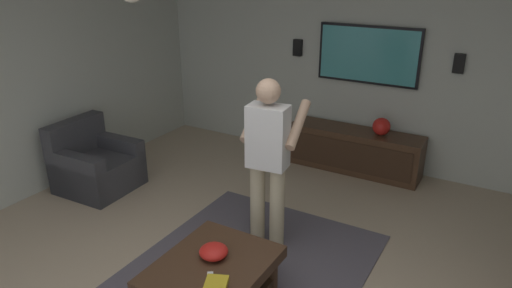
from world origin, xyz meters
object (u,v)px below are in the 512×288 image
remote_white (210,279)px  wall_speaker_left (459,63)px  book (216,286)px  vase_round (381,127)px  media_console (354,150)px  coffee_table (212,274)px  wall_speaker_right (298,48)px  tv (368,55)px  person_standing (268,154)px  armchair (96,166)px  bowl (214,251)px

remote_white → wall_speaker_left: (3.47, -1.05, 1.06)m
book → wall_speaker_left: wall_speaker_left is taller
vase_round → media_console: bearing=89.5°
coffee_table → vase_round: size_ratio=4.55×
vase_round → wall_speaker_right: bearing=78.8°
tv → vase_round: bearing=52.6°
person_standing → wall_speaker_left: bearing=-34.4°
media_console → book: 3.26m
coffee_table → wall_speaker_right: wall_speaker_right is taller
media_console → wall_speaker_left: size_ratio=7.73×
vase_round → remote_white: bearing=174.3°
coffee_table → person_standing: bearing=3.3°
book → vase_round: (3.26, -0.24, 0.24)m
coffee_table → remote_white: remote_white is taller
book → wall_speaker_right: wall_speaker_right is taller
book → wall_speaker_right: size_ratio=1.00×
armchair → wall_speaker_left: bearing=30.7°
coffee_table → remote_white: 0.24m
bowl → wall_speaker_right: bearing=14.5°
armchair → tv: tv is taller
tv → wall_speaker_right: tv is taller
book → wall_speaker_right: (3.51, 1.05, 1.06)m
coffee_table → wall_speaker_right: (3.29, 0.87, 1.18)m
tv → bowl: tv is taller
wall_speaker_right → media_console: bearing=-104.6°
tv → wall_speaker_right: (0.01, 0.97, -0.00)m
tv → bowl: size_ratio=5.59×
book → tv: bearing=-21.8°
wall_speaker_left → remote_white: bearing=163.1°
wall_speaker_left → media_console: bearing=103.5°
coffee_table → vase_round: (3.03, -0.43, 0.36)m
media_console → person_standing: (-2.03, 0.16, 0.66)m
coffee_table → person_standing: person_standing is taller
bowl → remote_white: (-0.25, -0.14, -0.04)m
bowl → remote_white: size_ratio=1.53×
bowl → wall_speaker_right: (3.21, 0.83, 1.02)m
person_standing → wall_speaker_left: (2.29, -1.22, 0.54)m
wall_speaker_right → bowl: bearing=-165.5°
remote_white → wall_speaker_left: wall_speaker_left is taller
remote_white → armchair: bearing=31.1°
bowl → wall_speaker_left: size_ratio=1.04×
coffee_table → tv: (3.28, -0.11, 1.18)m
book → wall_speaker_right: 3.82m
armchair → tv: (2.28, -2.51, 1.20)m
media_console → wall_speaker_left: 1.62m
bowl → person_standing: bearing=1.4°
person_standing → book: size_ratio=7.45×
coffee_table → media_console: bearing=-2.0°
person_standing → book: person_standing is taller
bowl → wall_speaker_right: wall_speaker_right is taller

